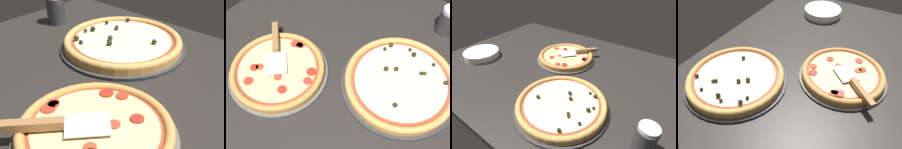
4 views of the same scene
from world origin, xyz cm
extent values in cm
cube|color=black|center=(0.00, 0.00, -1.80)|extent=(145.80, 108.06, 3.60)
cylinder|color=#565451|center=(1.94, -12.07, 0.50)|extent=(36.18, 36.18, 1.00)
cylinder|color=#B77F3D|center=(1.94, -12.07, 1.93)|extent=(34.01, 34.01, 1.86)
torus|color=#B77F3D|center=(1.94, -12.07, 2.86)|extent=(34.01, 34.01, 2.26)
cylinder|color=#A33823|center=(1.94, -12.07, 2.94)|extent=(29.56, 29.56, 0.15)
cylinder|color=#E5C67A|center=(1.94, -12.07, 3.06)|extent=(27.89, 27.89, 0.40)
cylinder|color=#AD2D1E|center=(-0.98, -0.41, 3.46)|extent=(3.02, 3.02, 0.40)
cylinder|color=maroon|center=(-4.62, -1.60, 3.46)|extent=(3.50, 3.50, 0.40)
cylinder|color=#B73823|center=(4.54, -9.06, 3.46)|extent=(2.86, 2.86, 0.40)
cylinder|color=maroon|center=(0.11, -15.97, 3.46)|extent=(3.24, 3.24, 0.40)
cylinder|color=maroon|center=(7.05, -4.21, 3.46)|extent=(3.18, 3.18, 0.40)
cylinder|color=#B73823|center=(-11.17, -12.95, 3.46)|extent=(2.94, 2.94, 0.40)
cylinder|color=#B73823|center=(-10.59, -13.22, 3.46)|extent=(2.76, 2.76, 0.40)
cylinder|color=#B73823|center=(5.67, -17.28, 3.46)|extent=(2.74, 2.74, 0.40)
cylinder|color=#AD2D1E|center=(-10.17, -15.15, 3.46)|extent=(3.43, 3.43, 0.40)
cylinder|color=#2D2D30|center=(-21.91, 24.65, 0.50)|extent=(41.54, 41.54, 1.00)
cylinder|color=#C68E47|center=(-21.91, 24.65, 2.04)|extent=(39.05, 39.05, 2.07)
torus|color=#C68E47|center=(-21.91, 24.65, 3.07)|extent=(39.05, 39.05, 2.44)
cylinder|color=#A33823|center=(-21.91, 24.65, 3.15)|extent=(33.94, 33.94, 0.15)
cylinder|color=beige|center=(-21.91, 24.65, 3.27)|extent=(32.02, 32.02, 0.40)
sphere|color=black|center=(-29.38, 12.86, 4.16)|extent=(1.39, 1.39, 1.39)
sphere|color=black|center=(-24.27, 21.12, 4.35)|extent=(1.75, 1.75, 1.75)
sphere|color=black|center=(-32.27, 13.64, 4.36)|extent=(1.77, 1.77, 1.77)
sphere|color=black|center=(-33.83, 22.64, 4.38)|extent=(1.82, 1.82, 1.82)
sphere|color=black|center=(-34.57, 30.41, 4.15)|extent=(1.36, 1.36, 1.36)
sphere|color=black|center=(-12.03, 28.57, 4.32)|extent=(1.69, 1.69, 1.69)
sphere|color=black|center=(-30.30, 37.35, 4.29)|extent=(1.65, 1.65, 1.65)
sphere|color=black|center=(-35.03, 20.25, 4.16)|extent=(1.37, 1.37, 1.37)
sphere|color=black|center=(-22.01, 18.32, 4.39)|extent=(1.84, 1.84, 1.84)
sphere|color=black|center=(-28.43, 28.92, 4.22)|extent=(1.50, 1.50, 1.50)
sphere|color=#282D19|center=(-29.16, 29.86, 4.15)|extent=(1.36, 1.36, 1.36)
cube|color=silver|center=(1.02, -13.43, 4.11)|extent=(12.02, 12.18, 0.24)
cube|color=olive|center=(-6.92, -22.22, 4.99)|extent=(11.03, 11.86, 2.00)
cylinder|color=#333338|center=(-56.07, 24.40, 5.07)|extent=(7.17, 7.17, 10.13)
camera|label=1|loc=(38.65, -47.12, 47.35)|focal=50.00mm
camera|label=2|loc=(29.24, 38.96, 80.18)|focal=42.00mm
camera|label=3|loc=(-55.39, 68.76, 55.27)|focal=28.00mm
camera|label=4|loc=(-66.66, -26.30, 63.52)|focal=35.00mm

